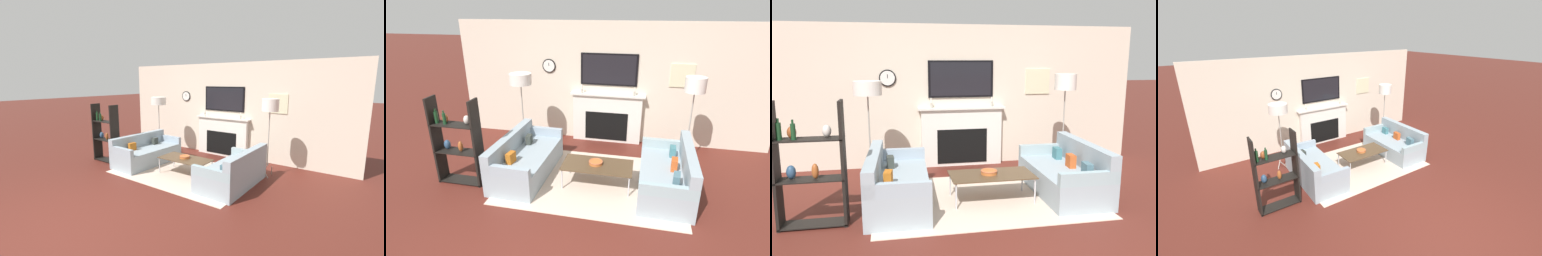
% 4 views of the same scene
% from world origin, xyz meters
% --- Properties ---
extents(ground_plane, '(60.00, 60.00, 0.00)m').
position_xyz_m(ground_plane, '(0.00, 0.00, 0.00)').
color(ground_plane, '#542018').
extents(fireplace_wall, '(7.09, 0.28, 2.70)m').
position_xyz_m(fireplace_wall, '(0.00, 4.79, 1.22)').
color(fireplace_wall, beige).
rests_on(fireplace_wall, ground_plane).
extents(area_rug, '(3.20, 2.16, 0.01)m').
position_xyz_m(area_rug, '(0.00, 2.85, 0.01)').
color(area_rug, beige).
rests_on(area_rug, ground_plane).
extents(couch_left, '(0.89, 1.84, 0.76)m').
position_xyz_m(couch_left, '(-1.29, 2.85, 0.28)').
color(couch_left, '#90A0AA').
rests_on(couch_left, ground_plane).
extents(couch_right, '(0.89, 1.76, 0.80)m').
position_xyz_m(couch_right, '(1.30, 2.85, 0.28)').
color(couch_right, '#90A0AA').
rests_on(couch_right, ground_plane).
extents(coffee_table, '(1.22, 0.62, 0.40)m').
position_xyz_m(coffee_table, '(0.09, 2.76, 0.38)').
color(coffee_table, '#4C3823').
rests_on(coffee_table, ground_plane).
extents(decorative_bowl, '(0.25, 0.25, 0.06)m').
position_xyz_m(decorative_bowl, '(0.06, 2.78, 0.43)').
color(decorative_bowl, '#BF622D').
rests_on(decorative_bowl, coffee_table).
extents(floor_lamp_left, '(0.45, 0.45, 1.72)m').
position_xyz_m(floor_lamp_left, '(-1.69, 3.80, 1.58)').
color(floor_lamp_left, '#9E998E').
rests_on(floor_lamp_left, ground_plane).
extents(floor_lamp_right, '(0.38, 0.38, 1.81)m').
position_xyz_m(floor_lamp_right, '(1.69, 3.80, 1.63)').
color(floor_lamp_right, '#9E998E').
rests_on(floor_lamp_right, ground_plane).
extents(shelf_unit, '(0.83, 0.28, 1.58)m').
position_xyz_m(shelf_unit, '(-2.33, 2.34, 0.78)').
color(shelf_unit, black).
rests_on(shelf_unit, ground_plane).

